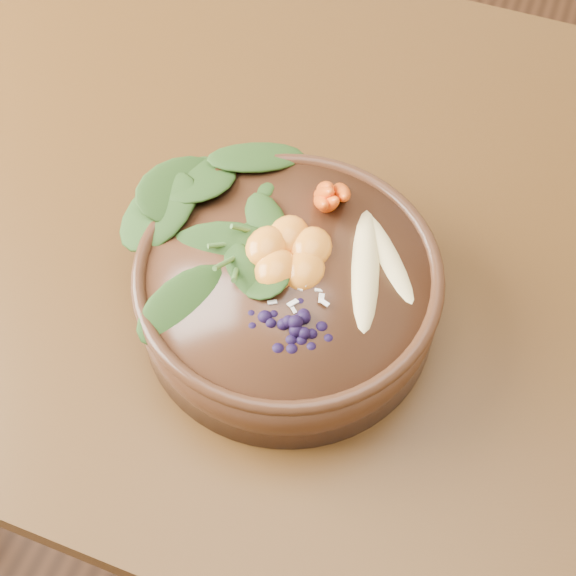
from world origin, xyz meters
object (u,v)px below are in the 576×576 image
Objects in this scene: carrot_cluster at (339,176)px; banana_halves at (378,254)px; dining_table at (433,294)px; kale_heap at (237,207)px; stoneware_bowl at (288,293)px; mandarin_cluster at (289,245)px; blueberry_pile at (295,314)px.

banana_halves is (0.06, -0.06, -0.03)m from carrot_cluster.
dining_table is 0.31m from kale_heap.
kale_heap reaches higher than stoneware_bowl.
carrot_cluster is at bearing 74.05° from mandarin_cluster.
kale_heap is at bearing -153.24° from dining_table.
stoneware_bowl is 1.78× the size of banana_halves.
carrot_cluster is 0.49× the size of banana_halves.
dining_table is 0.30m from blueberry_pile.
dining_table is at bearing 26.76° from kale_heap.
dining_table is 11.10× the size of blueberry_pile.
banana_halves reaches higher than stoneware_bowl.
banana_halves is 0.11m from blueberry_pile.
blueberry_pile is (-0.11, -0.20, 0.20)m from dining_table.
dining_table is 7.83× the size of kale_heap.
banana_halves is (-0.06, -0.10, 0.19)m from dining_table.
mandarin_cluster is (-0.09, -0.02, 0.00)m from banana_halves.
kale_heap reaches higher than mandarin_cluster.
dining_table is at bearing 61.64° from blueberry_pile.
carrot_cluster is at bearing 113.06° from banana_halves.
stoneware_bowl is 0.10m from kale_heap.
blueberry_pile is at bearing -63.29° from stoneware_bowl.
banana_halves is (0.08, 0.04, 0.06)m from stoneware_bowl.
kale_heap is 0.14m from blueberry_pile.
carrot_cluster is at bearing 34.36° from kale_heap.
stoneware_bowl is at bearing -177.26° from banana_halves.
kale_heap is (-0.21, -0.11, 0.20)m from dining_table.
blueberry_pile is (0.03, -0.06, 0.06)m from stoneware_bowl.
carrot_cluster reaches higher than mandarin_cluster.
kale_heap is at bearing -169.49° from carrot_cluster.
blueberry_pile is (-0.05, -0.10, 0.01)m from banana_halves.
kale_heap reaches higher than dining_table.
carrot_cluster is 0.09m from mandarin_cluster.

